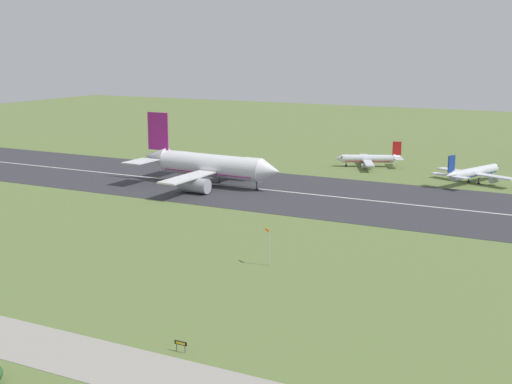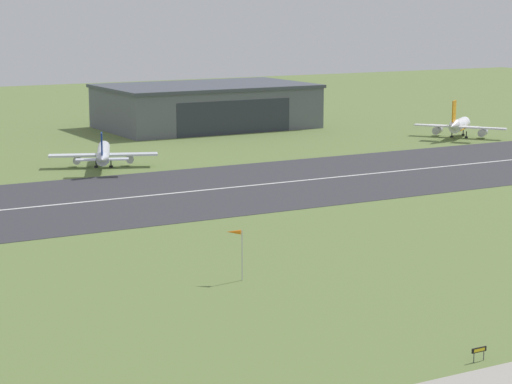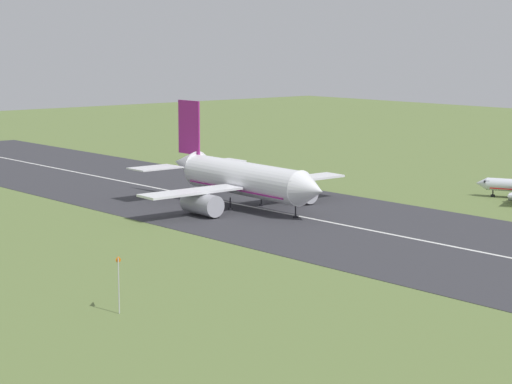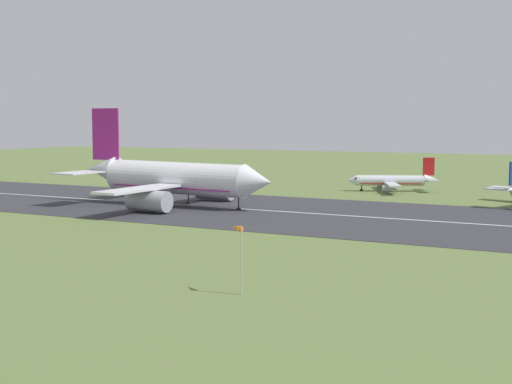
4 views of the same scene
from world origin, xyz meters
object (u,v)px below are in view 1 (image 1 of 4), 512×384
at_px(airplane_parked_centre, 369,159).
at_px(windsock_pole, 267,232).
at_px(airplane_landing, 211,166).
at_px(airplane_parked_east, 474,173).
at_px(runway_sign, 181,344).

bearing_deg(airplane_parked_centre, windsock_pole, -80.58).
xyz_separation_m(airplane_landing, windsock_pole, (45.23, -55.84, 0.50)).
bearing_deg(windsock_pole, airplane_parked_centre, 99.42).
height_order(airplane_landing, airplane_parked_centre, airplane_landing).
bearing_deg(airplane_parked_east, windsock_pole, -100.55).
relative_size(airplane_landing, windsock_pole, 6.92).
height_order(airplane_parked_east, runway_sign, airplane_parked_east).
xyz_separation_m(windsock_pole, runway_sign, (6.95, -37.11, -4.65)).
bearing_deg(runway_sign, airplane_parked_east, 85.51).
bearing_deg(runway_sign, windsock_pole, 100.60).
xyz_separation_m(airplane_landing, airplane_parked_centre, (27.89, 48.65, -2.78)).
distance_m(airplane_landing, runway_sign, 106.67).
height_order(airplane_landing, runway_sign, airplane_landing).
bearing_deg(windsock_pole, runway_sign, -79.40).
bearing_deg(runway_sign, airplane_landing, 119.31).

